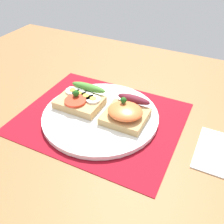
% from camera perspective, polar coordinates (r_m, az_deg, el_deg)
% --- Properties ---
extents(ground_plane, '(1.20, 0.90, 0.03)m').
position_cam_1_polar(ground_plane, '(0.61, -2.53, -2.58)').
color(ground_plane, '#916137').
extents(placemat, '(0.37, 0.30, 0.00)m').
position_cam_1_polar(placemat, '(0.60, -2.58, -1.29)').
color(placemat, maroon).
rests_on(placemat, ground_plane).
extents(plate, '(0.27, 0.27, 0.01)m').
position_cam_1_polar(plate, '(0.59, -2.60, -0.78)').
color(plate, white).
rests_on(plate, placemat).
extents(sandwich_egg_tomato, '(0.11, 0.09, 0.04)m').
position_cam_1_polar(sandwich_egg_tomato, '(0.62, -6.98, 2.93)').
color(sandwich_egg_tomato, tan).
rests_on(sandwich_egg_tomato, plate).
extents(sandwich_salmon, '(0.09, 0.10, 0.05)m').
position_cam_1_polar(sandwich_salmon, '(0.57, 3.27, 0.06)').
color(sandwich_salmon, tan).
rests_on(sandwich_salmon, plate).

